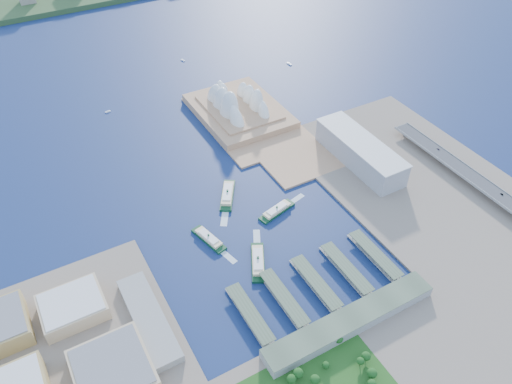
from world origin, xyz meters
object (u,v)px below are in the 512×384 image
opera_house (239,98)px  ferry_d (277,209)px  ferry_a (209,237)px  toaster_building (360,152)px  ferry_b (228,193)px  ferry_c (258,260)px  car_b (502,194)px  car_c (438,149)px

opera_house → ferry_d: bearing=-106.2°
ferry_a → ferry_d: 98.38m
toaster_building → ferry_b: size_ratio=2.53×
ferry_b → ferry_d: bearing=-22.4°
ferry_d → toaster_building: bearing=-93.2°
ferry_c → car_b: bearing=-163.6°
ferry_b → car_b: bearing=0.9°
ferry_c → car_c: size_ratio=13.00×
ferry_b → ferry_d: 72.18m
car_b → car_c: 114.43m
toaster_building → ferry_d: 160.59m
toaster_building → ferry_c: (-220.97, -94.22, -14.87)m
ferry_b → car_b: (307.58, -187.64, 9.72)m
ferry_a → ferry_b: size_ratio=0.87×
ferry_b → ferry_c: (-22.39, -122.34, -0.16)m
ferry_a → ferry_b: (56.65, 60.63, 0.75)m
ferry_a → ferry_c: ferry_c is taller
ferry_a → car_b: 385.88m
ferry_d → car_b: bearing=-130.1°
ferry_b → car_b: 360.43m
toaster_building → ferry_b: bearing=171.9°
ferry_a → car_c: size_ratio=11.65×
toaster_building → ferry_a: 257.76m
car_b → ferry_d: bearing=-25.8°
ferry_d → opera_house: bearing=-30.4°
ferry_c → ferry_d: bearing=-107.7°
car_c → ferry_a: bearing=-2.0°
ferry_a → ferry_b: bearing=33.2°
toaster_building → ferry_c: size_ratio=2.60×
opera_house → ferry_d: (-66.86, -230.78, -26.86)m
toaster_building → ferry_d: (-156.86, -30.78, -15.36)m
ferry_d → car_c: size_ratio=11.86×
toaster_building → ferry_b: toaster_building is taller
opera_house → ferry_a: size_ratio=3.37×
opera_house → ferry_b: size_ratio=2.94×
toaster_building → ferry_b: (-198.58, 28.12, -14.71)m
opera_house → ferry_c: opera_house is taller
ferry_a → car_b: (364.23, -127.01, 10.47)m
opera_house → ferry_b: 204.99m
ferry_a → ferry_c: 70.58m
ferry_c → car_b: 336.52m
toaster_building → car_b: toaster_building is taller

